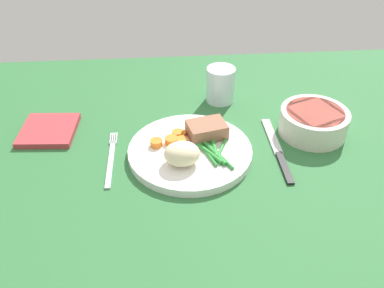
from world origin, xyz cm
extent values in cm
cube|color=#2D6B38|center=(0.00, 0.00, 1.00)|extent=(120.00, 90.00, 2.00)
cylinder|color=white|center=(0.38, 0.79, 2.80)|extent=(23.71, 23.71, 1.60)
cube|color=#936047|center=(3.58, 4.52, 5.09)|extent=(8.40, 6.86, 2.97)
ellipsoid|color=beige|center=(-1.75, -3.48, 5.73)|extent=(6.52, 5.45, 4.27)
cylinder|color=orange|center=(-2.18, 5.08, 4.12)|extent=(2.17, 2.17, 1.05)
cylinder|color=orange|center=(-1.48, 2.30, 4.24)|extent=(2.21, 2.21, 1.28)
cylinder|color=orange|center=(-1.55, 5.11, 4.01)|extent=(2.21, 2.21, 0.82)
cylinder|color=orange|center=(-2.12, 2.00, 4.08)|extent=(2.42, 2.42, 0.96)
cylinder|color=orange|center=(-3.43, 2.75, 4.22)|extent=(2.57, 2.57, 1.25)
cylinder|color=orange|center=(-6.37, 2.19, 4.21)|extent=(2.36, 2.36, 1.23)
cylinder|color=#2D8C38|center=(3.17, -1.11, 4.03)|extent=(5.16, 7.31, 0.86)
cylinder|color=#2D8C38|center=(5.72, -0.56, 3.92)|extent=(3.24, 6.48, 0.63)
cylinder|color=#2D8C38|center=(5.36, -2.37, 3.93)|extent=(4.19, 7.90, 0.66)
cylinder|color=#2D8C38|center=(3.20, -1.90, 3.91)|extent=(2.87, 6.64, 0.62)
cylinder|color=#2D8C38|center=(4.34, -1.40, 4.03)|extent=(4.04, 7.59, 0.86)
cylinder|color=#2D8C38|center=(4.59, -0.49, 4.04)|extent=(1.00, 5.66, 0.88)
cube|color=silver|center=(-15.08, -1.21, 2.20)|extent=(1.00, 13.00, 0.40)
cube|color=silver|center=(-15.68, 7.09, 2.20)|extent=(0.24, 3.60, 0.40)
cube|color=silver|center=(-15.28, 7.09, 2.20)|extent=(0.24, 3.60, 0.40)
cube|color=silver|center=(-14.88, 7.09, 2.20)|extent=(0.24, 3.60, 0.40)
cube|color=silver|center=(-14.48, 7.09, 2.20)|extent=(0.24, 3.60, 0.40)
cube|color=black|center=(17.11, -4.71, 2.20)|extent=(1.30, 9.00, 0.64)
cube|color=silver|center=(17.11, 5.29, 2.20)|extent=(1.70, 12.00, 0.40)
cylinder|color=silver|center=(8.48, 20.70, 6.03)|extent=(6.49, 6.49, 8.07)
cylinder|color=silver|center=(8.48, 20.70, 4.27)|extent=(5.97, 5.97, 4.55)
cylinder|color=silver|center=(25.64, 6.21, 4.59)|extent=(13.71, 13.71, 5.18)
cylinder|color=#B24C3F|center=(25.64, 6.21, 5.76)|extent=(11.65, 11.65, 2.85)
cube|color=#B2383D|center=(-28.57, 10.53, 2.60)|extent=(11.63, 11.93, 1.21)
camera|label=1|loc=(-4.58, -60.86, 51.27)|focal=38.33mm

